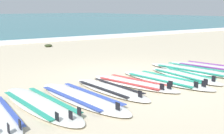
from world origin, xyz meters
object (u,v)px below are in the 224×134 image
Objects in this scene: surfboard_1 at (40,104)px; surfboard_4 at (134,83)px; surfboard_2 at (81,98)px; surfboard_6 at (184,76)px; surfboard_8 at (216,68)px; surfboard_5 at (165,80)px; surfboard_7 at (194,70)px; surfboard_3 at (110,89)px.

surfboard_1 is 2.04m from surfboard_4.
surfboard_2 and surfboard_4 have the same top height.
surfboard_6 is 1.35m from surfboard_8.
surfboard_2 is at bearing -168.42° from surfboard_4.
surfboard_2 and surfboard_8 have the same top height.
surfboard_5 is 1.13× the size of surfboard_6.
surfboard_5 is (2.74, 0.08, 0.00)m from surfboard_1.
surfboard_4 is at bearing 168.61° from surfboard_5.
surfboard_7 is (0.64, 0.28, -0.00)m from surfboard_6.
surfboard_2 is 2.05m from surfboard_5.
surfboard_8 is (4.02, 0.37, -0.00)m from surfboard_2.
surfboard_3 is 1.99m from surfboard_6.
surfboard_3 is at bearing -173.10° from surfboard_7.
surfboard_2 is 0.72m from surfboard_3.
surfboard_3 and surfboard_8 have the same top height.
surfboard_2 is 1.16× the size of surfboard_4.
surfboard_1 and surfboard_7 have the same top height.
surfboard_1 is 0.99× the size of surfboard_2.
surfboard_8 is (0.69, -0.12, -0.00)m from surfboard_7.
surfboard_7 is (3.33, 0.49, -0.00)m from surfboard_2.
surfboard_4 and surfboard_6 have the same top height.
surfboard_4 and surfboard_8 have the same top height.
surfboard_4 is at bearing 9.32° from surfboard_3.
surfboard_7 is at bearing 23.71° from surfboard_6.
surfboard_4 is 1.02× the size of surfboard_6.
surfboard_4 is 0.82× the size of surfboard_8.
surfboard_5 is 0.91× the size of surfboard_8.
surfboard_6 is 0.81× the size of surfboard_7.
surfboard_2 is 3.36m from surfboard_7.
surfboard_7 is at bearing 8.33° from surfboard_2.
surfboard_7 and surfboard_8 have the same top height.
surfboard_2 is 1.18× the size of surfboard_6.
surfboard_5 and surfboard_7 have the same top height.
surfboard_3 is 0.97× the size of surfboard_4.
surfboard_8 is (1.98, 0.24, -0.00)m from surfboard_5.
surfboard_6 is (0.64, 0.08, -0.00)m from surfboard_5.
surfboard_3 is at bearing 178.32° from surfboard_5.
surfboard_5 is (2.04, 0.13, 0.00)m from surfboard_2.
surfboard_2 is 1.04× the size of surfboard_5.
surfboard_4 is 2.01m from surfboard_7.
surfboard_2 is at bearing -174.72° from surfboard_8.
surfboard_6 is at bearing -2.85° from surfboard_4.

